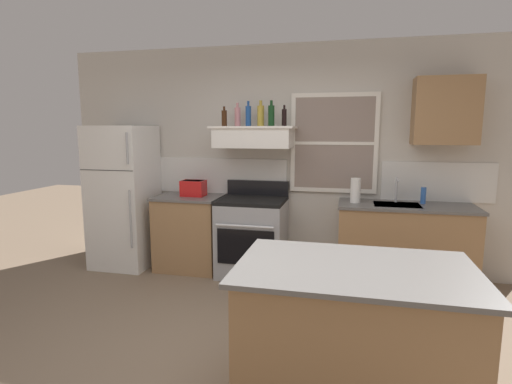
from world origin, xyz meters
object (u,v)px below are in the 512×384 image
bottle_champagne_gold_foil (261,115)px  paper_towel_roll (355,190)px  toaster (193,188)px  refrigerator (124,197)px  bottle_rose_pink (238,117)px  bottle_balsamic_dark (284,117)px  kitchen_island (352,337)px  bottle_brown_stout (224,118)px  bottle_blue_liqueur (248,116)px  dish_soap_bottle (423,195)px  stove_range (252,236)px  bottle_dark_green_wine (271,115)px

bottle_champagne_gold_foil → paper_towel_roll: size_ratio=1.08×
toaster → refrigerator: bearing=-175.9°
bottle_rose_pink → bottle_balsamic_dark: size_ratio=1.14×
bottle_rose_pink → bottle_champagne_gold_foil: bottle_champagne_gold_foil is taller
toaster → bottle_champagne_gold_foil: bearing=6.2°
paper_towel_roll → kitchen_island: (-0.02, -2.14, -0.59)m
bottle_rose_pink → bottle_champagne_gold_foil: bearing=-3.7°
paper_towel_roll → toaster: bearing=179.9°
bottle_brown_stout → bottle_blue_liqueur: size_ratio=0.78×
dish_soap_bottle → stove_range: bearing=-175.8°
bottle_blue_liqueur → bottle_champagne_gold_foil: size_ratio=0.98×
bottle_balsamic_dark → dish_soap_bottle: (1.54, 0.01, -0.84)m
kitchen_island → stove_range: bearing=118.5°
bottle_champagne_gold_foil → bottle_dark_green_wine: size_ratio=1.02×
refrigerator → bottle_balsamic_dark: (1.99, 0.15, 0.97)m
dish_soap_bottle → toaster: bearing=-177.9°
bottle_blue_liqueur → kitchen_island: bottle_blue_liqueur is taller
bottle_dark_green_wine → paper_towel_roll: bottle_dark_green_wine is taller
bottle_balsamic_dark → bottle_blue_liqueur: bearing=179.5°
bottle_balsamic_dark → kitchen_island: bottle_balsamic_dark is taller
kitchen_island → bottle_brown_stout: bearing=124.6°
toaster → bottle_blue_liqueur: 1.09m
bottle_champagne_gold_foil → kitchen_island: 2.85m
bottle_champagne_gold_foil → kitchen_island: (1.07, -2.23, -1.41)m
toaster → bottle_rose_pink: 1.01m
bottle_blue_liqueur → paper_towel_roll: (1.24, -0.09, -0.82)m
toaster → bottle_brown_stout: 0.92m
bottle_blue_liqueur → refrigerator: bearing=-174.5°
kitchen_island → refrigerator: bearing=143.3°
toaster → paper_towel_roll: (1.91, -0.00, 0.04)m
refrigerator → bottle_dark_green_wine: bearing=2.9°
toaster → stove_range: bearing=-3.2°
refrigerator → kitchen_island: bearing=-36.7°
toaster → paper_towel_roll: bearing=-0.1°
bottle_blue_liqueur → paper_towel_roll: bearing=-4.2°
dish_soap_bottle → bottle_balsamic_dark: bearing=-179.5°
stove_range → bottle_balsamic_dark: bearing=20.0°
paper_towel_roll → dish_soap_bottle: 0.73m
refrigerator → bottle_brown_stout: bearing=3.2°
refrigerator → bottle_dark_green_wine: (1.86, 0.09, 0.99)m
bottle_balsamic_dark → bottle_champagne_gold_foil: bearing=179.0°
refrigerator → kitchen_island: refrigerator is taller
stove_range → bottle_brown_stout: bearing=171.9°
bottle_blue_liqueur → paper_towel_roll: 1.49m
bottle_balsamic_dark → toaster: bearing=-175.6°
stove_range → bottle_rose_pink: size_ratio=4.05×
toaster → bottle_dark_green_wine: 1.28m
bottle_dark_green_wine → kitchen_island: (0.94, -2.17, -1.41)m
stove_range → dish_soap_bottle: (1.88, 0.14, 0.54)m
paper_towel_roll → bottle_blue_liqueur: bearing=175.8°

